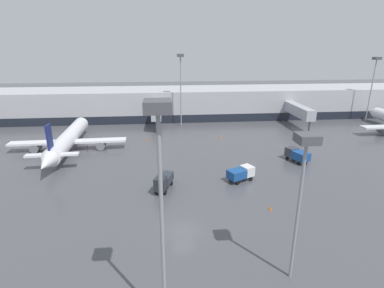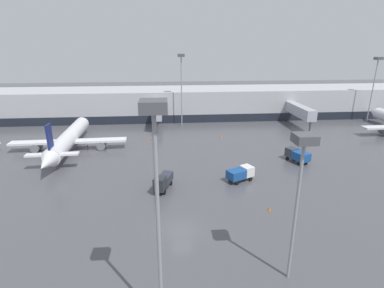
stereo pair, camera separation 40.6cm
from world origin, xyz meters
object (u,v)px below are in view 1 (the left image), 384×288
object	(u,v)px
traffic_cone_0	(221,137)
apron_light_mast_3	(181,70)
service_truck_2	(241,173)
traffic_cone_3	(147,140)
parked_jet_1	(68,139)
traffic_cone_1	(270,208)
traffic_cone_2	(316,136)
apron_light_mast_0	(160,158)
apron_light_mast_4	(375,71)
service_truck_1	(164,181)
apron_light_mast_5	(304,165)
service_truck_0	(297,154)

from	to	relation	value
traffic_cone_0	apron_light_mast_3	xyz separation A→B (m)	(-9.03, 13.06, 15.03)
service_truck_2	traffic_cone_3	xyz separation A→B (m)	(-16.91, 23.92, -1.08)
parked_jet_1	traffic_cone_0	distance (m)	35.24
traffic_cone_1	traffic_cone_2	world-z (taller)	traffic_cone_1
traffic_cone_0	apron_light_mast_3	size ratio (longest dim) A/B	0.04
apron_light_mast_0	apron_light_mast_4	distance (m)	87.69
traffic_cone_0	service_truck_2	bearing A→B (deg)	-92.76
parked_jet_1	apron_light_mast_4	world-z (taller)	apron_light_mast_4
service_truck_1	apron_light_mast_5	size ratio (longest dim) A/B	0.38
service_truck_0	traffic_cone_3	distance (m)	34.28
service_truck_2	apron_light_mast_4	world-z (taller)	apron_light_mast_4
service_truck_0	apron_light_mast_0	xyz separation A→B (m)	(-26.21, -33.95, 13.17)
apron_light_mast_4	apron_light_mast_3	bearing A→B (deg)	179.40
service_truck_1	service_truck_0	bearing A→B (deg)	128.77
traffic_cone_1	apron_light_mast_5	xyz separation A→B (m)	(-2.35, -12.42, 11.67)
traffic_cone_1	apron_light_mast_5	size ratio (longest dim) A/B	0.04
traffic_cone_2	apron_light_mast_5	xyz separation A→B (m)	(-25.58, -45.00, 11.68)
service_truck_2	traffic_cone_0	bearing A→B (deg)	61.38
traffic_cone_2	traffic_cone_3	size ratio (longest dim) A/B	0.92
service_truck_0	apron_light_mast_3	world-z (taller)	apron_light_mast_3
apron_light_mast_0	apron_light_mast_3	bearing A→B (deg)	85.37
traffic_cone_3	apron_light_mast_3	bearing A→B (deg)	56.27
service_truck_1	traffic_cone_0	bearing A→B (deg)	170.40
parked_jet_1	apron_light_mast_5	size ratio (longest dim) A/B	2.28
traffic_cone_1	apron_light_mast_4	distance (m)	67.07
parked_jet_1	traffic_cone_2	size ratio (longest dim) A/B	53.88
service_truck_2	traffic_cone_2	world-z (taller)	service_truck_2
apron_light_mast_3	apron_light_mast_4	size ratio (longest dim) A/B	1.05
apron_light_mast_3	traffic_cone_3	bearing A→B (deg)	-123.73
service_truck_1	apron_light_mast_4	size ratio (longest dim) A/B	0.30
traffic_cone_3	apron_light_mast_4	world-z (taller)	apron_light_mast_4
service_truck_1	apron_light_mast_3	distance (m)	42.28
service_truck_2	traffic_cone_3	size ratio (longest dim) A/B	7.40
apron_light_mast_3	traffic_cone_2	bearing A→B (deg)	-24.13
service_truck_1	traffic_cone_1	bearing A→B (deg)	81.06
traffic_cone_0	apron_light_mast_0	bearing A→B (deg)	-105.61
service_truck_2	apron_light_mast_4	size ratio (longest dim) A/B	0.27
service_truck_2	apron_light_mast_3	world-z (taller)	apron_light_mast_3
parked_jet_1	apron_light_mast_0	distance (m)	51.01
service_truck_1	traffic_cone_0	xyz separation A→B (m)	(14.21, 26.53, -1.12)
traffic_cone_2	apron_light_mast_5	size ratio (longest dim) A/B	0.04
traffic_cone_0	apron_light_mast_4	world-z (taller)	apron_light_mast_4
traffic_cone_2	apron_light_mast_5	distance (m)	53.07
traffic_cone_1	traffic_cone_2	bearing A→B (deg)	54.52
apron_light_mast_4	apron_light_mast_0	bearing A→B (deg)	-133.78
traffic_cone_0	apron_light_mast_5	distance (m)	48.10
traffic_cone_2	apron_light_mast_5	bearing A→B (deg)	-119.61
service_truck_1	apron_light_mast_0	size ratio (longest dim) A/B	0.30
traffic_cone_2	service_truck_1	bearing A→B (deg)	-146.78
traffic_cone_1	traffic_cone_0	bearing A→B (deg)	90.95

